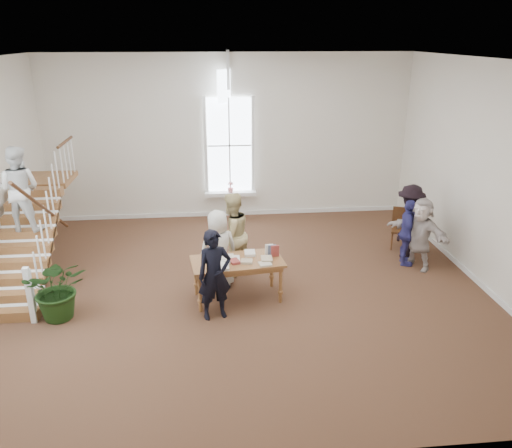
{
  "coord_description": "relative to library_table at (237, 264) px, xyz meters",
  "views": [
    {
      "loc": [
        -0.59,
        -9.19,
        4.93
      ],
      "look_at": [
        0.34,
        0.4,
        1.25
      ],
      "focal_mm": 35.0,
      "sensor_mm": 36.0,
      "label": 1
    }
  ],
  "objects": [
    {
      "name": "ground",
      "position": [
        0.1,
        0.43,
        -0.74
      ],
      "size": [
        10.0,
        10.0,
        0.0
      ],
      "primitive_type": "plane",
      "color": "#472C1C",
      "rests_on": "ground"
    },
    {
      "name": "room_shell",
      "position": [
        0.1,
        4.82,
        -0.34
      ],
      "size": [
        10.49,
        10.0,
        10.0
      ],
      "color": "silver",
      "rests_on": "ground"
    },
    {
      "name": "staircase",
      "position": [
        -4.24,
        1.18,
        0.88
      ],
      "size": [
        1.1,
        4.1,
        2.92
      ],
      "color": "brown",
      "rests_on": "ground"
    },
    {
      "name": "library_table",
      "position": [
        0.0,
        0.0,
        0.0
      ],
      "size": [
        1.87,
        1.1,
        0.89
      ],
      "rotation": [
        0.0,
        0.0,
        0.13
      ],
      "color": "brown",
      "rests_on": "ground"
    },
    {
      "name": "police_officer",
      "position": [
        -0.45,
        -0.65,
        0.12
      ],
      "size": [
        0.71,
        0.56,
        1.72
      ],
      "primitive_type": "imported",
      "rotation": [
        0.0,
        0.0,
        0.27
      ],
      "color": "black",
      "rests_on": "ground"
    },
    {
      "name": "elderly_woman",
      "position": [
        -0.35,
        0.6,
        0.08
      ],
      "size": [
        0.92,
        0.73,
        1.64
      ],
      "primitive_type": "imported",
      "rotation": [
        0.0,
        0.0,
        3.44
      ],
      "color": "silver",
      "rests_on": "ground"
    },
    {
      "name": "person_yellow",
      "position": [
        -0.05,
        1.1,
        0.18
      ],
      "size": [
        1.14,
        1.09,
        1.85
      ],
      "primitive_type": "imported",
      "rotation": [
        0.0,
        0.0,
        3.76
      ],
      "color": "#D1BE82",
      "rests_on": "ground"
    },
    {
      "name": "woman_cluster_a",
      "position": [
        3.89,
        1.22,
        0.02
      ],
      "size": [
        0.61,
        0.97,
        1.53
      ],
      "primitive_type": "imported",
      "rotation": [
        0.0,
        0.0,
        1.28
      ],
      "color": "navy",
      "rests_on": "ground"
    },
    {
      "name": "woman_cluster_b",
      "position": [
        4.1,
        1.67,
        0.12
      ],
      "size": [
        1.22,
        1.27,
        1.74
      ],
      "primitive_type": "imported",
      "rotation": [
        0.0,
        0.0,
        4.01
      ],
      "color": "black",
      "rests_on": "ground"
    },
    {
      "name": "woman_cluster_c",
      "position": [
        4.1,
        1.02,
        0.07
      ],
      "size": [
        1.27,
        1.52,
        1.64
      ],
      "primitive_type": "imported",
      "rotation": [
        0.0,
        0.0,
        5.33
      ],
      "color": "beige",
      "rests_on": "ground"
    },
    {
      "name": "floor_plant",
      "position": [
        -3.3,
        -0.39,
        -0.14
      ],
      "size": [
        1.22,
        1.1,
        1.21
      ],
      "primitive_type": "imported",
      "rotation": [
        0.0,
        0.0,
        0.16
      ],
      "color": "black",
      "rests_on": "ground"
    },
    {
      "name": "side_chair",
      "position": [
        4.13,
        2.19,
        -0.19
      ],
      "size": [
        0.55,
        0.55,
        1.0
      ],
      "rotation": [
        0.0,
        0.0,
        -0.35
      ],
      "color": "#3D1C10",
      "rests_on": "ground"
    }
  ]
}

